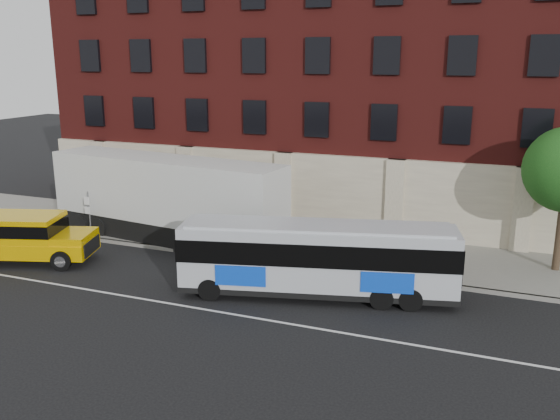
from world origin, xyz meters
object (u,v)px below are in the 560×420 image
at_px(yellow_suv, 27,235).
at_px(sign_pole, 89,212).
at_px(city_bus, 317,257).
at_px(shipping_container, 166,201).

bearing_deg(yellow_suv, sign_pole, 83.83).
height_order(sign_pole, city_bus, city_bus).
xyz_separation_m(yellow_suv, shipping_container, (4.27, 4.99, 0.86)).
relative_size(sign_pole, yellow_suv, 0.42).
height_order(city_bus, shipping_container, shipping_container).
xyz_separation_m(city_bus, yellow_suv, (-13.54, -0.96, -0.35)).
height_order(city_bus, yellow_suv, city_bus).
bearing_deg(sign_pole, yellow_suv, -96.17).
relative_size(yellow_suv, shipping_container, 0.45).
xyz_separation_m(sign_pole, shipping_container, (3.86, 1.18, 0.66)).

